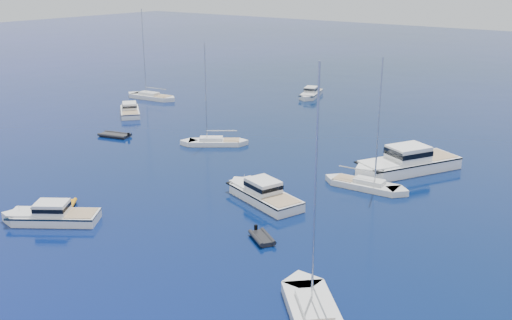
{
  "coord_description": "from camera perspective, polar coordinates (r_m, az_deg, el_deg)",
  "views": [
    {
      "loc": [
        31.33,
        -20.76,
        20.61
      ],
      "look_at": [
        -2.99,
        24.68,
        2.2
      ],
      "focal_mm": 41.51,
      "sensor_mm": 36.0,
      "label": 1
    }
  ],
  "objects": [
    {
      "name": "motor_cruiser_left",
      "position": [
        53.8,
        -19.11,
        -5.66
      ],
      "size": [
        8.83,
        7.34,
        2.33
      ],
      "primitive_type": null,
      "rotation": [
        0.0,
        0.0,
        2.18
      ],
      "color": "silver",
      "rests_on": "ground"
    },
    {
      "name": "sailboat_far_l",
      "position": [
        100.74,
        -10.06,
        5.84
      ],
      "size": [
        10.53,
        3.93,
        15.11
      ],
      "primitive_type": null,
      "rotation": [
        0.0,
        0.0,
        1.7
      ],
      "color": "silver",
      "rests_on": "ground"
    },
    {
      "name": "motor_cruiser_horizon",
      "position": [
        101.09,
        5.28,
        6.08
      ],
      "size": [
        4.9,
        8.65,
        2.17
      ],
      "primitive_type": null,
      "rotation": [
        0.0,
        0.0,
        3.45
      ],
      "color": "silver",
      "rests_on": "ground"
    },
    {
      "name": "ground",
      "position": [
        42.86,
        -17.31,
        -11.72
      ],
      "size": [
        400.0,
        400.0,
        0.0
      ],
      "primitive_type": "plane",
      "color": "navy",
      "rests_on": "ground"
    },
    {
      "name": "tender_grey_far",
      "position": [
        78.53,
        -13.45,
        2.2
      ],
      "size": [
        4.7,
        3.3,
        0.95
      ],
      "primitive_type": null,
      "rotation": [
        0.0,
        0.0,
        1.83
      ],
      "color": "black",
      "rests_on": "ground"
    },
    {
      "name": "motor_cruiser_centre",
      "position": [
        55.49,
        0.59,
        -3.89
      ],
      "size": [
        10.57,
        6.15,
        2.65
      ],
      "primitive_type": null,
      "rotation": [
        0.0,
        0.0,
        1.25
      ],
      "color": "silver",
      "rests_on": "ground"
    },
    {
      "name": "tender_yellow",
      "position": [
        56.25,
        -17.9,
        -4.49
      ],
      "size": [
        3.5,
        3.62,
        0.95
      ],
      "primitive_type": null,
      "rotation": [
        0.0,
        0.0,
        0.72
      ],
      "color": "orange",
      "rests_on": "ground"
    },
    {
      "name": "tender_grey_near",
      "position": [
        47.57,
        0.58,
        -7.76
      ],
      "size": [
        3.32,
        2.95,
        0.95
      ],
      "primitive_type": null,
      "rotation": [
        0.0,
        0.0,
        4.14
      ],
      "color": "black",
      "rests_on": "ground"
    },
    {
      "name": "motor_cruiser_far_l",
      "position": [
        90.48,
        -12.04,
        4.35
      ],
      "size": [
        8.43,
        7.64,
        2.29
      ],
      "primitive_type": null,
      "rotation": [
        0.0,
        0.0,
        0.88
      ],
      "color": "white",
      "rests_on": "ground"
    },
    {
      "name": "sailboat_centre",
      "position": [
        59.47,
        10.5,
        -2.68
      ],
      "size": [
        9.33,
        3.11,
        13.48
      ],
      "primitive_type": null,
      "rotation": [
        0.0,
        0.0,
        4.79
      ],
      "color": "silver",
      "rests_on": "ground"
    },
    {
      "name": "motor_cruiser_distant",
      "position": [
        65.35,
        14.15,
        -1.03
      ],
      "size": [
        9.79,
        13.84,
        3.53
      ],
      "primitive_type": null,
      "rotation": [
        0.0,
        0.0,
        2.67
      ],
      "color": "white",
      "rests_on": "ground"
    },
    {
      "name": "sailboat_mid_l",
      "position": [
        73.04,
        -4.04,
        1.48
      ],
      "size": [
        8.39,
        7.17,
        12.95
      ],
      "primitive_type": null,
      "rotation": [
        0.0,
        0.0,
        2.22
      ],
      "color": "silver",
      "rests_on": "ground"
    }
  ]
}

